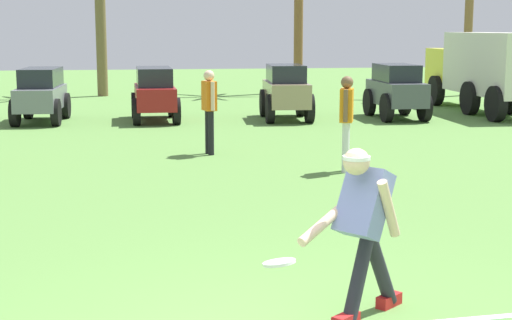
{
  "coord_description": "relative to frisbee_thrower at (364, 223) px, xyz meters",
  "views": [
    {
      "loc": [
        -1.05,
        -5.07,
        2.32
      ],
      "look_at": [
        0.24,
        3.26,
        0.9
      ],
      "focal_mm": 55.0,
      "sensor_mm": 36.0,
      "label": 1
    }
  ],
  "objects": [
    {
      "name": "parked_car_slot_e",
      "position": [
        4.94,
        13.66,
        -0.05
      ],
      "size": [
        1.2,
        2.37,
        1.4
      ],
      "color": "#474C51",
      "rests_on": "ground_plane"
    },
    {
      "name": "teammate_near_sideline",
      "position": [
        -0.41,
        8.54,
        0.15
      ],
      "size": [
        0.27,
        0.5,
        1.56
      ],
      "color": "black",
      "rests_on": "ground_plane"
    },
    {
      "name": "parked_car_slot_d",
      "position": [
        2.06,
        13.86,
        -0.05
      ],
      "size": [
        1.31,
        2.41,
        1.4
      ],
      "color": "#998466",
      "rests_on": "ground_plane"
    },
    {
      "name": "parked_car_slot_b",
      "position": [
        -4.07,
        14.24,
        -0.07
      ],
      "size": [
        1.27,
        2.45,
        1.34
      ],
      "color": "slate",
      "rests_on": "ground_plane"
    },
    {
      "name": "frisbee_in_flight",
      "position": [
        -0.74,
        -0.34,
        -0.18
      ],
      "size": [
        0.35,
        0.35,
        0.07
      ],
      "color": "white"
    },
    {
      "name": "teammate_midfield",
      "position": [
        1.62,
        6.42,
        0.15
      ],
      "size": [
        0.3,
        0.49,
        1.56
      ],
      "color": "silver",
      "rests_on": "ground_plane"
    },
    {
      "name": "box_truck",
      "position": [
        7.79,
        14.76,
        0.44
      ],
      "size": [
        1.53,
        5.93,
        2.2
      ],
      "color": "yellow",
      "rests_on": "ground_plane"
    },
    {
      "name": "frisbee_thrower",
      "position": [
        0.0,
        0.0,
        0.0
      ],
      "size": [
        1.03,
        0.64,
        1.41
      ],
      "color": "#23232D",
      "rests_on": "ground_plane"
    },
    {
      "name": "parked_car_slot_c",
      "position": [
        -1.27,
        14.1,
        -0.07
      ],
      "size": [
        1.18,
        2.42,
        1.34
      ],
      "color": "maroon",
      "rests_on": "ground_plane"
    }
  ]
}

